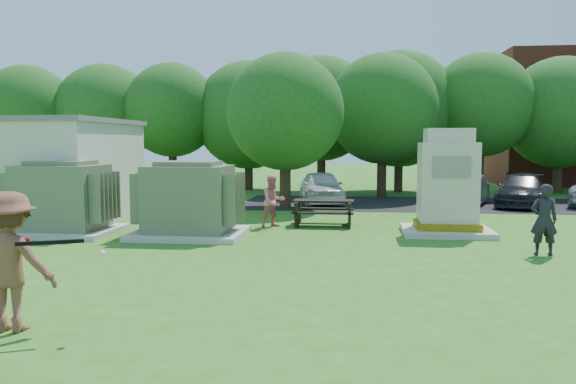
# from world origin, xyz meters

# --- Properties ---
(ground) EXTENTS (120.00, 120.00, 0.00)m
(ground) POSITION_xyz_m (0.00, 0.00, 0.00)
(ground) COLOR #2D6619
(ground) RESTS_ON ground
(parking_strip) EXTENTS (20.00, 6.00, 0.01)m
(parking_strip) POSITION_xyz_m (7.00, 13.50, 0.01)
(parking_strip) COLOR #232326
(parking_strip) RESTS_ON ground
(transformer_left) EXTENTS (3.00, 2.40, 2.07)m
(transformer_left) POSITION_xyz_m (-6.50, 4.50, 0.97)
(transformer_left) COLOR beige
(transformer_left) RESTS_ON ground
(transformer_right) EXTENTS (3.00, 2.40, 2.07)m
(transformer_right) POSITION_xyz_m (-2.80, 4.50, 0.97)
(transformer_right) COLOR beige
(transformer_right) RESTS_ON ground
(generator_cabinet) EXTENTS (2.44, 2.00, 2.98)m
(generator_cabinet) POSITION_xyz_m (4.31, 5.69, 1.30)
(generator_cabinet) COLOR beige
(generator_cabinet) RESTS_ON ground
(picnic_table) EXTENTS (1.87, 1.40, 0.80)m
(picnic_table) POSITION_xyz_m (0.77, 6.95, 0.50)
(picnic_table) COLOR black
(picnic_table) RESTS_ON ground
(batter) EXTENTS (1.25, 0.73, 1.93)m
(batter) POSITION_xyz_m (-2.95, -3.37, 0.96)
(batter) COLOR brown
(batter) RESTS_ON ground
(person_by_generator) EXTENTS (0.62, 0.42, 1.65)m
(person_by_generator) POSITION_xyz_m (6.03, 2.88, 0.82)
(person_by_generator) COLOR black
(person_by_generator) RESTS_ON ground
(person_at_picnic) EXTENTS (0.98, 0.94, 1.59)m
(person_at_picnic) POSITION_xyz_m (-0.75, 6.43, 0.80)
(person_at_picnic) COLOR #D67176
(person_at_picnic) RESTS_ON ground
(car_white) EXTENTS (2.33, 4.27, 1.38)m
(car_white) POSITION_xyz_m (0.32, 13.34, 0.69)
(car_white) COLOR white
(car_white) RESTS_ON ground
(car_silver_a) EXTENTS (2.60, 4.13, 1.29)m
(car_silver_a) POSITION_xyz_m (6.27, 13.05, 0.64)
(car_silver_a) COLOR #ADADB2
(car_silver_a) RESTS_ON ground
(car_dark) EXTENTS (3.14, 4.78, 1.29)m
(car_dark) POSITION_xyz_m (8.48, 13.24, 0.64)
(car_dark) COLOR black
(car_dark) RESTS_ON ground
(batting_equipment) EXTENTS (1.30, 0.40, 0.24)m
(batting_equipment) POSITION_xyz_m (-2.29, -3.45, 1.24)
(batting_equipment) COLOR black
(batting_equipment) RESTS_ON ground
(tree_row) EXTENTS (41.30, 13.30, 7.30)m
(tree_row) POSITION_xyz_m (1.75, 18.50, 4.15)
(tree_row) COLOR #47301E
(tree_row) RESTS_ON ground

